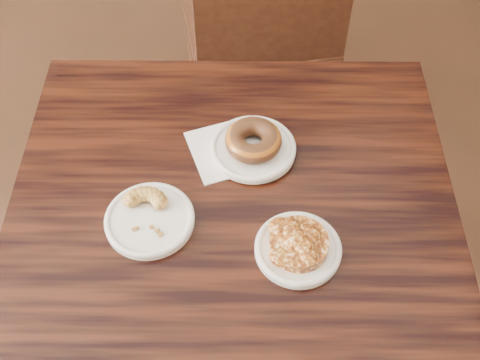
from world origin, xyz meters
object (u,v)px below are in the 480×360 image
object	(u,v)px
chair_far	(257,26)
cruller_fragment	(148,214)
cafe_table	(234,304)
apple_fritter	(299,242)
glazed_donut	(253,140)

from	to	relation	value
chair_far	cruller_fragment	distance (m)	1.02
cafe_table	apple_fritter	bearing A→B (deg)	-34.31
cafe_table	apple_fritter	xyz separation A→B (m)	(0.09, -0.11, 0.40)
cafe_table	glazed_donut	distance (m)	0.44
glazed_donut	apple_fritter	distance (m)	0.24
glazed_donut	cruller_fragment	size ratio (longest dim) A/B	1.09
apple_fritter	cruller_fragment	distance (m)	0.27
cafe_table	cruller_fragment	world-z (taller)	cruller_fragment
apple_fritter	cruller_fragment	bearing A→B (deg)	152.11
cafe_table	glazed_donut	world-z (taller)	glazed_donut
cafe_table	chair_far	world-z (taller)	chair_far
cafe_table	apple_fritter	world-z (taller)	apple_fritter
cafe_table	apple_fritter	distance (m)	0.43
cafe_table	chair_far	xyz separation A→B (m)	(0.30, 0.88, 0.08)
glazed_donut	cruller_fragment	distance (m)	0.25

